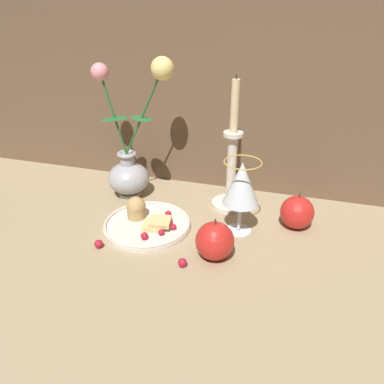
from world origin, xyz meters
The scene contains 9 objects.
ground_plane centered at (0.00, 0.00, 0.00)m, with size 2.40×2.40×0.00m, color #9E8966.
vase centered at (-0.19, 0.13, 0.11)m, with size 0.21×0.11×0.37m.
plate_with_pastries centered at (-0.09, -0.01, 0.01)m, with size 0.21×0.21×0.06m.
wine_glass centered at (0.12, 0.04, 0.12)m, with size 0.08×0.08×0.18m.
candlestick centered at (0.08, 0.15, 0.10)m, with size 0.09×0.09×0.33m.
apple_beside_vase centered at (0.09, -0.08, 0.04)m, with size 0.08×0.08×0.09m.
apple_near_glass centered at (0.25, 0.09, 0.04)m, with size 0.08×0.08×0.09m.
berry_near_plate centered at (0.03, -0.13, 0.01)m, with size 0.02×0.02×0.02m, color #AD192D.
berry_front_center centered at (-0.16, -0.12, 0.01)m, with size 0.02×0.02×0.02m, color #AD192D.
Camera 1 is at (0.23, -0.70, 0.48)m, focal length 35.00 mm.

